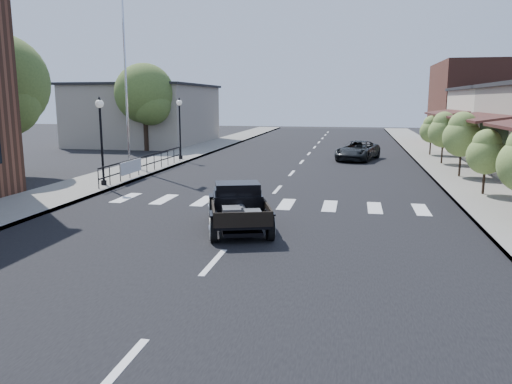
# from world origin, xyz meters

# --- Properties ---
(ground) EXTENTS (120.00, 120.00, 0.00)m
(ground) POSITION_xyz_m (0.00, 0.00, 0.00)
(ground) COLOR black
(ground) RESTS_ON ground
(road) EXTENTS (14.00, 80.00, 0.02)m
(road) POSITION_xyz_m (0.00, 15.00, 0.01)
(road) COLOR black
(road) RESTS_ON ground
(road_markings) EXTENTS (12.00, 60.00, 0.06)m
(road_markings) POSITION_xyz_m (0.00, 10.00, 0.00)
(road_markings) COLOR silver
(road_markings) RESTS_ON ground
(sidewalk_left) EXTENTS (3.00, 80.00, 0.15)m
(sidewalk_left) POSITION_xyz_m (-8.50, 15.00, 0.07)
(sidewalk_left) COLOR gray
(sidewalk_left) RESTS_ON ground
(sidewalk_right) EXTENTS (3.00, 80.00, 0.15)m
(sidewalk_right) POSITION_xyz_m (8.50, 15.00, 0.07)
(sidewalk_right) COLOR gray
(sidewalk_right) RESTS_ON ground
(low_building_left) EXTENTS (10.00, 12.00, 5.00)m
(low_building_left) POSITION_xyz_m (-15.00, 28.00, 2.50)
(low_building_left) COLOR gray
(low_building_left) RESTS_ON ground
(far_building_right) EXTENTS (11.00, 10.00, 7.00)m
(far_building_right) POSITION_xyz_m (15.50, 32.00, 3.50)
(far_building_right) COLOR brown
(far_building_right) RESTS_ON ground
(railing) EXTENTS (0.08, 10.00, 1.00)m
(railing) POSITION_xyz_m (-7.30, 10.00, 0.65)
(railing) COLOR black
(railing) RESTS_ON sidewalk_left
(banner) EXTENTS (0.04, 2.20, 0.60)m
(banner) POSITION_xyz_m (-7.22, 8.00, 0.45)
(banner) COLOR silver
(banner) RESTS_ON sidewalk_left
(lamp_post_b) EXTENTS (0.36, 0.36, 3.83)m
(lamp_post_b) POSITION_xyz_m (-7.60, 6.00, 2.07)
(lamp_post_b) COLOR black
(lamp_post_b) RESTS_ON sidewalk_left
(lamp_post_c) EXTENTS (0.36, 0.36, 3.83)m
(lamp_post_c) POSITION_xyz_m (-7.60, 16.00, 2.07)
(lamp_post_c) COLOR black
(lamp_post_c) RESTS_ON sidewalk_left
(flagpole) EXTENTS (0.12, 0.12, 10.99)m
(flagpole) POSITION_xyz_m (-9.20, 12.00, 5.64)
(flagpole) COLOR silver
(flagpole) RESTS_ON sidewalk_left
(big_tree_near) EXTENTS (4.82, 4.82, 7.08)m
(big_tree_near) POSITION_xyz_m (-14.00, 8.00, 3.54)
(big_tree_near) COLOR #475E28
(big_tree_near) RESTS_ON ground
(big_tree_far) EXTENTS (4.48, 4.48, 6.58)m
(big_tree_far) POSITION_xyz_m (-12.50, 22.00, 3.29)
(big_tree_far) COLOR #475E28
(big_tree_far) RESTS_ON ground
(small_tree_b) EXTENTS (1.49, 1.49, 2.48)m
(small_tree_b) POSITION_xyz_m (8.30, 6.93, 1.39)
(small_tree_b) COLOR olive
(small_tree_b) RESTS_ON sidewalk_right
(small_tree_c) EXTENTS (1.82, 1.82, 3.03)m
(small_tree_c) POSITION_xyz_m (8.30, 11.68, 1.66)
(small_tree_c) COLOR olive
(small_tree_c) RESTS_ON sidewalk_right
(small_tree_d) EXTENTS (1.75, 1.75, 2.92)m
(small_tree_d) POSITION_xyz_m (8.30, 16.94, 1.61)
(small_tree_d) COLOR olive
(small_tree_d) RESTS_ON sidewalk_right
(small_tree_e) EXTENTS (1.53, 1.53, 2.56)m
(small_tree_e) POSITION_xyz_m (8.30, 21.75, 1.43)
(small_tree_e) COLOR olive
(small_tree_e) RESTS_ON sidewalk_right
(hotrod_pickup) EXTENTS (3.05, 4.46, 1.41)m
(hotrod_pickup) POSITION_xyz_m (-0.17, 0.28, 0.71)
(hotrod_pickup) COLOR black
(hotrod_pickup) RESTS_ON ground
(second_car) EXTENTS (3.18, 4.82, 1.23)m
(second_car) POSITION_xyz_m (3.42, 18.74, 0.62)
(second_car) COLOR black
(second_car) RESTS_ON ground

